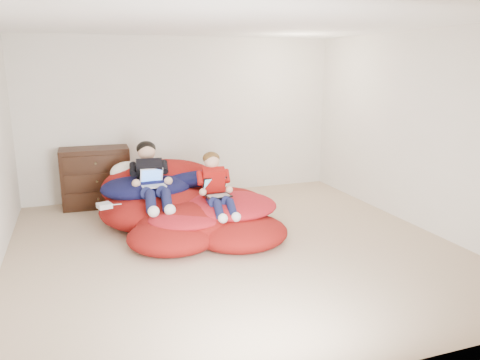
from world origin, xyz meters
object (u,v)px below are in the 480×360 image
Objects in this scene: laptop_white at (153,181)px; laptop_black at (216,191)px; beanbag_pile at (185,207)px; older_boy at (151,175)px; dresser at (96,177)px; younger_boy at (216,184)px.

laptop_black is (0.71, -0.44, -0.08)m from laptop_white.
beanbag_pile is at bearing -7.67° from laptop_white.
laptop_black is at bearing -51.03° from beanbag_pile.
older_boy reaches higher than laptop_white.
dresser is 2.96× the size of laptop_black.
beanbag_pile is 7.77× the size of laptop_white.
older_boy reaches higher than beanbag_pile.
laptop_black is (0.31, -0.39, 0.29)m from beanbag_pile.
younger_boy is at bearing -51.98° from dresser.
dresser is 1.71m from beanbag_pile.
dresser is 1.11× the size of younger_boy.
laptop_white is at bearing -90.00° from older_boy.
beanbag_pile is 1.92× the size of older_boy.
younger_boy is 2.66× the size of laptop_black.
beanbag_pile is 0.60m from older_boy.
laptop_black is at bearing -38.31° from older_boy.
laptop_white is (0.64, -1.30, 0.19)m from dresser.
younger_boy reaches higher than laptop_black.
laptop_white is 0.92× the size of laptop_black.
younger_boy reaches higher than dresser.
beanbag_pile is 0.58m from laptop_black.
younger_boy is 0.83m from laptop_white.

